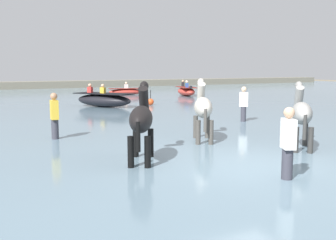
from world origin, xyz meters
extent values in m
plane|color=#756B56|center=(0.00, 0.00, 0.00)|extent=(120.00, 120.00, 0.00)
cube|color=slate|center=(0.00, 10.00, 0.16)|extent=(90.00, 90.00, 0.32)
ellipsoid|color=gray|center=(2.09, 0.65, 1.21)|extent=(1.26, 1.36, 0.55)
cylinder|color=#31312F|center=(2.28, 1.13, 0.47)|extent=(0.13, 0.13, 0.94)
cylinder|color=#31312F|center=(2.54, 0.91, 0.47)|extent=(0.13, 0.13, 0.94)
cylinder|color=#31312F|center=(1.65, 0.39, 0.47)|extent=(0.13, 0.13, 0.94)
cylinder|color=#31312F|center=(1.91, 0.18, 0.47)|extent=(0.13, 0.13, 0.94)
cylinder|color=gray|center=(2.57, 1.20, 1.56)|extent=(0.50, 0.53, 0.63)
ellipsoid|color=gray|center=(2.66, 1.31, 1.85)|extent=(0.46, 0.49, 0.24)
cylinder|color=#31312F|center=(1.67, 0.15, 0.96)|extent=(0.09, 0.09, 0.59)
ellipsoid|color=black|center=(-1.97, 1.31, 1.24)|extent=(1.13, 1.47, 0.57)
cylinder|color=black|center=(-1.87, 1.82, 0.48)|extent=(0.13, 0.13, 0.96)
cylinder|color=black|center=(-1.57, 1.65, 0.48)|extent=(0.13, 0.13, 0.96)
cylinder|color=black|center=(-2.36, 0.96, 0.48)|extent=(0.13, 0.13, 0.96)
cylinder|color=black|center=(-2.07, 0.79, 0.48)|extent=(0.13, 0.13, 0.96)
cylinder|color=black|center=(-1.60, 1.95, 1.60)|extent=(0.45, 0.56, 0.65)
ellipsoid|color=black|center=(-1.53, 2.07, 1.90)|extent=(0.42, 0.52, 0.24)
cylinder|color=black|center=(-2.30, 0.72, 0.98)|extent=(0.09, 0.09, 0.61)
ellipsoid|color=beige|center=(0.56, 2.73, 1.24)|extent=(1.11, 1.47, 0.57)
cylinder|color=#45423C|center=(0.65, 3.25, 0.48)|extent=(0.13, 0.13, 0.96)
cylinder|color=#45423C|center=(0.95, 3.08, 0.48)|extent=(0.13, 0.13, 0.96)
cylinder|color=#45423C|center=(0.18, 2.38, 0.48)|extent=(0.13, 0.13, 0.96)
cylinder|color=#45423C|center=(0.47, 2.21, 0.48)|extent=(0.13, 0.13, 0.96)
cylinder|color=beige|center=(0.92, 3.38, 1.60)|extent=(0.45, 0.56, 0.65)
ellipsoid|color=beige|center=(0.99, 3.50, 1.90)|extent=(0.41, 0.52, 0.24)
cylinder|color=#45423C|center=(0.24, 2.14, 0.98)|extent=(0.09, 0.09, 0.61)
ellipsoid|color=#BC382D|center=(6.10, 21.35, 0.55)|extent=(2.75, 1.21, 0.46)
cube|color=maroon|center=(6.10, 21.35, 0.80)|extent=(2.64, 1.16, 0.04)
cube|color=black|center=(7.36, 21.17, 0.87)|extent=(0.14, 0.18, 0.18)
cube|color=white|center=(6.10, 21.35, 0.97)|extent=(0.28, 0.22, 0.30)
sphere|color=beige|center=(6.10, 21.35, 1.21)|extent=(0.18, 0.18, 0.18)
ellipsoid|color=black|center=(1.48, 13.37, 0.65)|extent=(2.78, 3.45, 0.67)
cube|color=black|center=(1.48, 13.37, 1.00)|extent=(2.67, 3.32, 0.04)
cube|color=red|center=(1.01, 14.17, 1.17)|extent=(0.29, 0.32, 0.30)
sphere|color=tan|center=(1.01, 14.17, 1.41)|extent=(0.18, 0.18, 0.18)
cube|color=gold|center=(1.43, 13.33, 1.17)|extent=(0.29, 0.32, 0.30)
sphere|color=tan|center=(1.43, 13.33, 1.41)|extent=(0.18, 0.18, 0.18)
ellipsoid|color=#BC382D|center=(9.68, 18.58, 0.61)|extent=(1.98, 3.23, 0.59)
cube|color=maroon|center=(9.68, 18.58, 0.93)|extent=(1.90, 3.10, 0.04)
cube|color=black|center=(9.22, 17.20, 1.00)|extent=(0.19, 0.16, 0.18)
cube|color=#232328|center=(9.89, 19.41, 1.10)|extent=(0.25, 0.30, 0.30)
sphere|color=tan|center=(9.89, 19.41, 1.34)|extent=(0.18, 0.18, 0.18)
cube|color=#388E51|center=(9.71, 18.58, 1.10)|extent=(0.25, 0.30, 0.30)
sphere|color=beige|center=(9.71, 18.58, 1.34)|extent=(0.18, 0.18, 0.18)
cube|color=#3356A8|center=(9.27, 17.82, 1.10)|extent=(0.25, 0.30, 0.30)
sphere|color=beige|center=(9.27, 17.82, 1.34)|extent=(0.18, 0.18, 0.18)
cylinder|color=#383842|center=(4.17, 5.39, 0.44)|extent=(0.20, 0.20, 0.88)
cube|color=white|center=(4.17, 5.39, 1.15)|extent=(0.37, 0.36, 0.54)
sphere|color=beige|center=(4.17, 5.39, 1.53)|extent=(0.20, 0.20, 0.20)
cylinder|color=#383842|center=(-2.94, 5.01, 0.44)|extent=(0.20, 0.20, 0.88)
cube|color=gold|center=(-2.94, 5.01, 1.15)|extent=(0.23, 0.34, 0.54)
sphere|color=#A37556|center=(-2.94, 5.01, 1.53)|extent=(0.20, 0.20, 0.20)
cylinder|color=#383842|center=(-0.21, -1.17, 0.44)|extent=(0.20, 0.20, 0.88)
cube|color=white|center=(-0.21, -1.17, 1.15)|extent=(0.32, 0.38, 0.54)
sphere|color=tan|center=(-0.21, -1.17, 1.53)|extent=(0.20, 0.20, 0.20)
sphere|color=#E54C1E|center=(4.03, 13.04, 0.49)|extent=(0.35, 0.35, 0.35)
cylinder|color=black|center=(4.03, 13.04, 0.90)|extent=(0.04, 0.04, 0.46)
cube|color=#706B5B|center=(0.00, 34.55, 0.50)|extent=(80.00, 2.40, 1.01)
camera|label=1|loc=(-5.47, -6.27, 2.32)|focal=42.38mm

